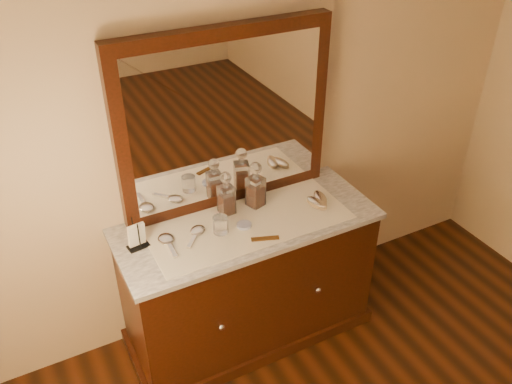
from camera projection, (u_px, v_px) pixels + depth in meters
dresser_cabinet at (248, 281)px, 3.14m from camera, size 1.40×0.55×0.82m
dresser_plinth at (249, 325)px, 3.34m from camera, size 1.46×0.59×0.08m
knob_left at (222, 327)px, 2.79m from camera, size 0.04×0.04×0.04m
knob_right at (318, 290)px, 3.02m from camera, size 0.04×0.04×0.04m
marble_top at (248, 224)px, 2.91m from camera, size 1.44×0.59×0.03m
mirror_frame at (226, 120)px, 2.81m from camera, size 1.20×0.08×1.00m
mirror_glass at (229, 123)px, 2.78m from camera, size 1.06×0.01×0.86m
lace_runner at (249, 223)px, 2.88m from camera, size 1.10×0.45×0.00m
pin_dish at (244, 225)px, 2.85m from camera, size 0.09×0.09×0.01m
comb at (265, 238)px, 2.76m from camera, size 0.15×0.08×0.01m
napkin_rack at (137, 236)px, 2.68m from camera, size 0.12×0.08×0.16m
decanter_left at (226, 197)px, 2.91m from camera, size 0.08×0.08×0.26m
decanter_right at (256, 189)px, 2.97m from camera, size 0.11×0.11×0.28m
brush_near at (317, 203)px, 3.00m from camera, size 0.10×0.15×0.04m
brush_far at (320, 198)px, 3.04m from camera, size 0.09×0.15×0.04m
hand_mirror_outer at (167, 241)px, 2.74m from camera, size 0.09×0.21×0.02m
hand_mirror_inner at (197, 232)px, 2.80m from camera, size 0.17×0.18×0.02m
tumblers at (221, 225)px, 2.79m from camera, size 0.08×0.08×0.09m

